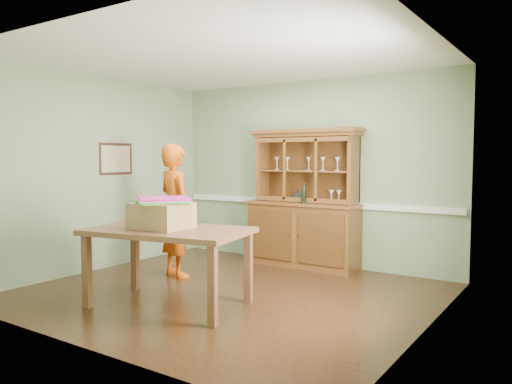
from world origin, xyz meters
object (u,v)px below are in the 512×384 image
Objects in this scene: china_hutch at (304,218)px; cardboard_box at (161,216)px; dining_table at (169,238)px; person at (176,210)px.

china_hutch is 2.59m from cardboard_box.
china_hutch reaches higher than dining_table.
dining_table is 0.24m from cardboard_box.
china_hutch reaches higher than cardboard_box.
china_hutch is at bearing 73.42° from dining_table.
cardboard_box is (-0.06, -0.04, 0.23)m from dining_table.
cardboard_box is at bearing -97.22° from china_hutch.
china_hutch is 1.09× the size of dining_table.
dining_table is 1.35m from person.
person is at bearing 119.02° from dining_table.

